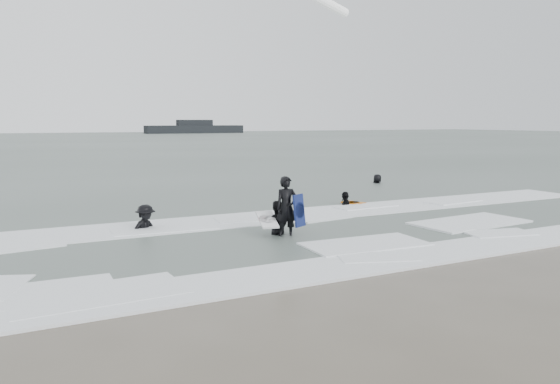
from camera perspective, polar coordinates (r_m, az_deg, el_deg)
name	(u,v)px	position (r m, az deg, el deg)	size (l,w,h in m)	color
ground	(367,257)	(14.30, 9.07, -6.70)	(320.00, 320.00, 0.00)	brown
sea	(65,143)	(91.66, -21.56, 4.78)	(320.00, 320.00, 0.00)	#47544C
surfer_centre	(287,238)	(16.34, 0.69, -4.82)	(0.68, 0.45, 1.87)	black
surfer_wading	(276,235)	(16.71, -0.38, -4.55)	(0.79, 0.61, 1.62)	black
surfer_breaker	(146,231)	(17.86, -13.85, -3.99)	(1.10, 0.63, 1.70)	black
surfer_right_near	(345,207)	(22.39, 6.83, -1.53)	(1.04, 0.43, 1.78)	black
surfer_right_far	(377,184)	(30.66, 10.13, 0.82)	(0.83, 0.54, 1.70)	black
surf_foam	(298,230)	(17.35, 1.93, -3.97)	(30.03, 9.06, 0.09)	white
bodyboards	(312,210)	(18.36, 3.39, -1.89)	(6.61, 5.38, 1.25)	#101B4E
vessel_horizon	(195,128)	(156.45, -8.91, 6.58)	(27.61, 4.93, 3.75)	black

